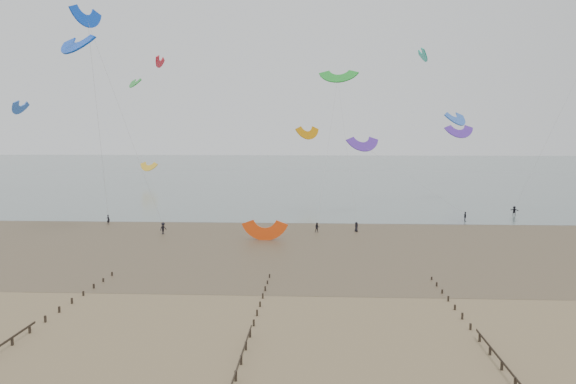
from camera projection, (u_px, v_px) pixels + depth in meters
The scene contains 6 objects.
ground at pixel (215, 311), 51.21m from camera, with size 500.00×500.00×0.00m, color brown.
sea_and_shore at pixel (229, 239), 85.59m from camera, with size 500.00×665.00×0.03m.
kitesurfer_lead at pixel (108, 220), 99.33m from camera, with size 0.64×0.42×1.74m, color black.
kitesurfers at pixel (382, 220), 98.91m from camera, with size 154.54×25.30×1.90m.
grounded_kite at pixel (265, 240), 84.89m from camera, with size 5.79×3.04×4.41m, color #FE4A10, non-canonical shape.
kites_airborne at pixel (266, 115), 144.60m from camera, with size 262.89×105.69×37.30m.
Camera 1 is at (9.23, -49.37, 16.24)m, focal length 35.00 mm.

